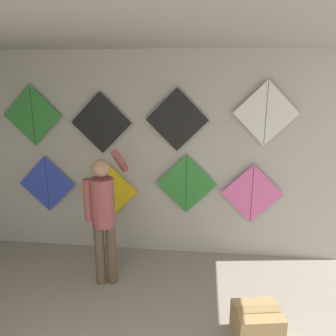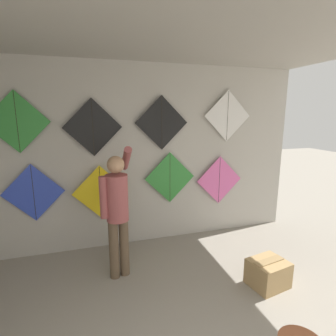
% 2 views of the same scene
% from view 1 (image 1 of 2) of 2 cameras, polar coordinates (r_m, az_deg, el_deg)
% --- Properties ---
extents(back_panel, '(5.44, 0.06, 2.80)m').
position_cam_1_polar(back_panel, '(4.51, -3.73, 2.00)').
color(back_panel, '#BCB7AD').
rests_on(back_panel, ground).
extents(ceiling_slab, '(5.44, 4.27, 0.04)m').
position_cam_1_polar(ceiling_slab, '(2.69, -11.33, 23.09)').
color(ceiling_slab, '#A8A399').
extents(shopkeeper, '(0.42, 0.62, 1.68)m').
position_cam_1_polar(shopkeeper, '(3.93, -11.16, -7.35)').
color(shopkeeper, brown).
rests_on(shopkeeper, ground).
extents(cardboard_box, '(0.49, 0.44, 0.33)m').
position_cam_1_polar(cardboard_box, '(3.60, 15.20, -24.69)').
color(cardboard_box, tan).
rests_on(cardboard_box, ground).
extents(kite_0, '(0.82, 0.01, 0.82)m').
position_cam_1_polar(kite_0, '(4.99, -20.32, -2.66)').
color(kite_0, blue).
extents(kite_1, '(0.82, 0.01, 0.82)m').
position_cam_1_polar(kite_1, '(4.69, -10.26, -4.02)').
color(kite_1, yellow).
extents(kite_2, '(0.82, 0.01, 0.82)m').
position_cam_1_polar(kite_2, '(4.46, 3.19, -2.82)').
color(kite_2, '#338C38').
extents(kite_3, '(0.82, 0.01, 0.82)m').
position_cam_1_polar(kite_3, '(4.54, 14.41, -4.39)').
color(kite_3, pink).
extents(kite_4, '(0.82, 0.01, 0.82)m').
position_cam_1_polar(kite_4, '(4.85, -22.51, 8.43)').
color(kite_4, '#338C38').
extents(kite_5, '(0.82, 0.01, 0.82)m').
position_cam_1_polar(kite_5, '(4.48, -11.57, 7.72)').
color(kite_5, black).
extents(kite_6, '(0.82, 0.01, 0.82)m').
position_cam_1_polar(kite_6, '(4.28, 1.58, 8.37)').
color(kite_6, black).
extents(kite_7, '(0.82, 0.01, 0.82)m').
position_cam_1_polar(kite_7, '(4.32, 16.72, 9.12)').
color(kite_7, white).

